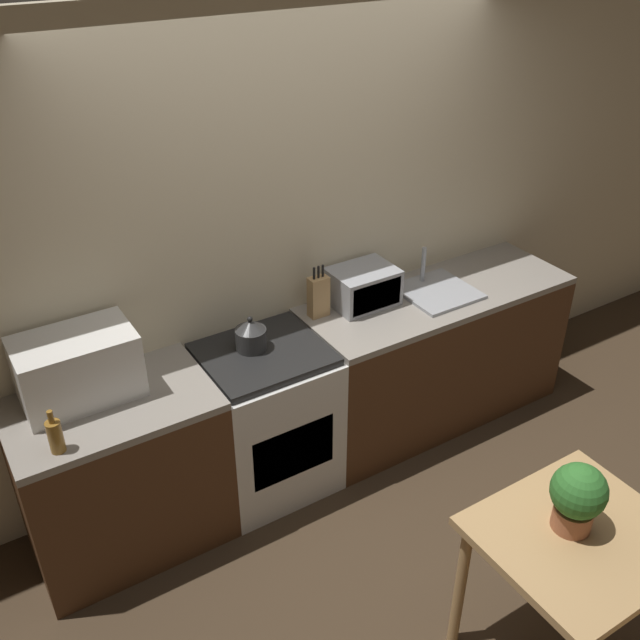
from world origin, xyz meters
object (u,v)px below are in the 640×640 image
at_px(microwave, 78,368).
at_px(bottle, 55,436).
at_px(dining_table, 575,554).
at_px(stove_range, 267,419).
at_px(kettle, 251,335).
at_px(toaster_oven, 363,287).

xyz_separation_m(microwave, bottle, (-0.20, -0.33, -0.08)).
relative_size(bottle, dining_table, 0.28).
height_order(stove_range, bottle, bottle).
relative_size(kettle, dining_table, 0.25).
bearing_deg(microwave, toaster_oven, 0.89).
distance_m(bottle, toaster_oven, 1.88).
relative_size(stove_range, bottle, 4.17).
bearing_deg(bottle, microwave, 58.46).
bearing_deg(dining_table, bottle, 138.81).
bearing_deg(kettle, stove_range, -58.26).
bearing_deg(kettle, bottle, -165.81).
bearing_deg(stove_range, bottle, -169.22).
xyz_separation_m(stove_range, microwave, (-0.91, 0.12, 0.62)).
bearing_deg(stove_range, dining_table, -71.85).
height_order(stove_range, dining_table, stove_range).
height_order(stove_range, toaster_oven, toaster_oven).
height_order(microwave, bottle, microwave).
distance_m(stove_range, dining_table, 1.76).
distance_m(microwave, dining_table, 2.33).
distance_m(kettle, dining_table, 1.85).
height_order(toaster_oven, dining_table, toaster_oven).
bearing_deg(microwave, stove_range, -7.42).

